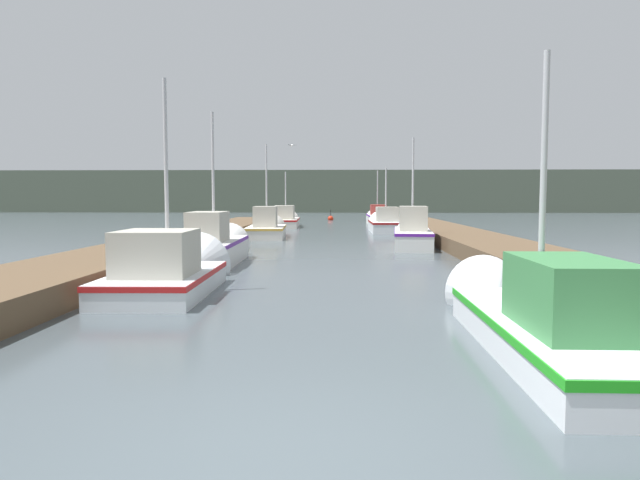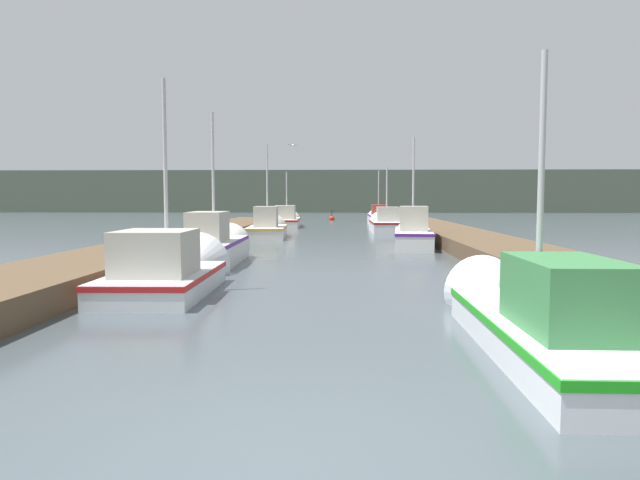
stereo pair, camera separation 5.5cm
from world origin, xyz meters
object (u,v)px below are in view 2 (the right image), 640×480
fishing_boat_4 (268,228)px  fishing_boat_1 (173,270)px  fishing_boat_6 (287,220)px  mooring_piling_0 (278,214)px  fishing_boat_2 (215,246)px  mooring_piling_2 (257,219)px  channel_buoy (332,219)px  fishing_boat_0 (531,315)px  seagull_lead (293,145)px  fishing_boat_5 (386,224)px  fishing_boat_7 (378,217)px  mooring_piling_1 (265,219)px  fishing_boat_3 (413,233)px

fishing_boat_4 → fishing_boat_1: bearing=-93.0°
fishing_boat_6 → mooring_piling_0: (-1.14, 4.85, 0.23)m
fishing_boat_2 → mooring_piling_0: size_ratio=3.75×
fishing_boat_1 → mooring_piling_2: 19.70m
mooring_piling_2 → channel_buoy: size_ratio=1.41×
fishing_boat_1 → mooring_piling_0: (-1.09, 30.17, 0.28)m
fishing_boat_1 → channel_buoy: bearing=84.3°
fishing_boat_0 → fishing_boat_4: 20.71m
fishing_boat_6 → seagull_lead: size_ratio=10.65×
fishing_boat_5 → mooring_piling_0: fishing_boat_5 is taller
fishing_boat_0 → fishing_boat_1: 7.40m
fishing_boat_7 → channel_buoy: bearing=117.9°
fishing_boat_1 → mooring_piling_1: bearing=91.4°
fishing_boat_0 → fishing_boat_5: bearing=90.3°
fishing_boat_4 → fishing_boat_0: bearing=-76.1°
fishing_boat_1 → channel_buoy: fishing_boat_1 is taller
mooring_piling_2 → channel_buoy: 16.48m
fishing_boat_4 → seagull_lead: size_ratio=9.17×
fishing_boat_4 → fishing_boat_5: bearing=34.9°
fishing_boat_4 → fishing_boat_2: bearing=-94.0°
fishing_boat_2 → fishing_boat_7: size_ratio=0.80×
fishing_boat_1 → fishing_boat_7: fishing_boat_1 is taller
fishing_boat_2 → fishing_boat_6: fishing_boat_2 is taller
fishing_boat_1 → seagull_lead: bearing=86.3°
mooring_piling_0 → fishing_boat_7: bearing=-7.6°
fishing_boat_5 → fishing_boat_6: fishing_boat_5 is taller
fishing_boat_5 → fishing_boat_1: bearing=-107.2°
fishing_boat_4 → mooring_piling_2: (-1.11, 4.13, 0.25)m
fishing_boat_0 → fishing_boat_7: bearing=90.0°
fishing_boat_0 → fishing_boat_4: (-5.99, 19.82, 0.06)m
fishing_boat_5 → mooring_piling_2: (-7.16, -0.56, 0.27)m
fishing_boat_2 → seagull_lead: size_ratio=9.13×
fishing_boat_4 → fishing_boat_6: bearing=87.0°
fishing_boat_0 → fishing_boat_2: 11.02m
fishing_boat_4 → mooring_piling_1: (-1.06, 7.08, 0.16)m
fishing_boat_3 → fishing_boat_4: fishing_boat_4 is taller
channel_buoy → seagull_lead: size_ratio=1.80×
fishing_boat_4 → mooring_piling_1: bearing=95.6°
fishing_boat_0 → fishing_boat_5: (0.06, 24.51, 0.04)m
fishing_boat_7 → fishing_boat_2: bearing=-104.7°
fishing_boat_3 → seagull_lead: seagull_lead is taller
fishing_boat_2 → fishing_boat_4: size_ratio=1.00×
fishing_boat_2 → fishing_boat_3: (6.56, 5.95, -0.01)m
fishing_boat_1 → mooring_piling_0: size_ratio=3.72×
fishing_boat_4 → seagull_lead: (0.84, 4.51, 4.35)m
fishing_boat_0 → fishing_boat_1: size_ratio=1.16×
mooring_piling_0 → mooring_piling_1: (0.06, -7.55, -0.07)m
mooring_piling_0 → mooring_piling_2: 10.50m
mooring_piling_1 → mooring_piling_2: (-0.05, -2.95, 0.09)m
mooring_piling_2 → fishing_boat_6: bearing=78.8°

